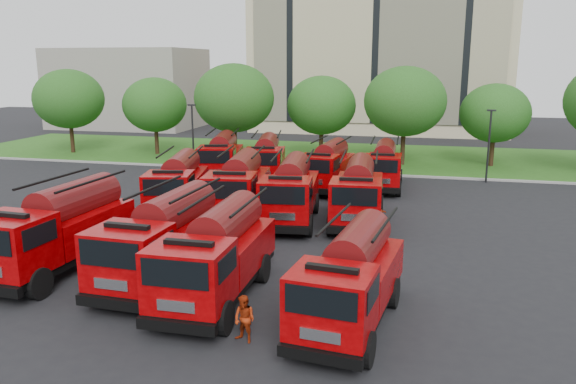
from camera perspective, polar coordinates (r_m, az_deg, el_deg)
name	(u,v)px	position (r m, az deg, el deg)	size (l,w,h in m)	color
ground	(252,245)	(26.08, -3.68, -5.41)	(140.00, 140.00, 0.00)	black
lawn	(336,156)	(50.85, 4.86, 3.70)	(70.00, 16.00, 0.12)	#245115
curb	(320,172)	(42.97, 3.26, 2.03)	(70.00, 0.30, 0.14)	gray
apartment_building	(381,27)	(71.92, 9.41, 16.23)	(30.00, 14.18, 25.00)	#C8B795
side_building	(129,88)	(77.32, -15.83, 10.11)	(18.00, 12.00, 10.00)	gray
tree_0	(69,99)	(55.44, -21.38, 8.80)	(6.30, 6.30, 7.70)	#382314
tree_1	(155,105)	(52.28, -13.38, 8.61)	(5.71, 5.71, 6.98)	#382314
tree_2	(234,98)	(47.76, -5.50, 9.48)	(6.72, 6.72, 8.22)	#382314
tree_3	(322,105)	(48.50, 3.43, 8.78)	(5.88, 5.88, 7.19)	#382314
tree_4	(405,101)	(46.27, 11.79, 9.00)	(6.55, 6.55, 8.01)	#382314
tree_5	(495,113)	(47.66, 20.28, 7.53)	(5.46, 5.46, 6.68)	#382314
lamp_post_0	(193,133)	(44.68, -9.65, 5.96)	(0.60, 0.25, 5.11)	black
lamp_post_1	(489,142)	(41.47, 19.75, 4.85)	(0.60, 0.25, 5.11)	black
fire_truck_0	(58,229)	(24.40, -22.30, -3.46)	(3.12, 7.66, 3.42)	black
fire_truck_1	(164,239)	(21.94, -12.51, -4.69)	(2.96, 7.43, 3.33)	black
fire_truck_2	(217,254)	(20.04, -7.22, -6.29)	(2.66, 7.18, 3.26)	black
fire_truck_3	(351,278)	(18.14, 6.40, -8.67)	(3.14, 7.00, 3.08)	black
fire_truck_4	(178,184)	(31.94, -11.10, 0.79)	(3.85, 7.36, 3.19)	black
fire_truck_5	(239,186)	(30.60, -5.01, 0.58)	(3.46, 7.58, 3.33)	black
fire_truck_6	(291,191)	(29.48, 0.30, 0.11)	(3.29, 7.45, 3.29)	black
fire_truck_7	(358,192)	(29.49, 7.12, -0.02)	(2.96, 7.27, 3.25)	black
fire_truck_8	(222,157)	(40.62, -6.76, 3.55)	(3.83, 7.43, 3.23)	black
fire_truck_9	(266,159)	(39.76, -2.25, 3.37)	(3.63, 7.26, 3.16)	black
fire_truck_10	(327,166)	(37.35, 4.03, 2.67)	(2.97, 6.97, 3.09)	black
fire_truck_11	(384,166)	(38.11, 9.70, 2.67)	(2.56, 6.67, 3.01)	black
firefighter_0	(326,339)	(17.74, 3.86, -14.65)	(0.60, 0.44, 1.65)	black
firefighter_1	(245,342)	(17.59, -4.41, -14.91)	(0.71, 0.39, 1.47)	#9D290C
firefighter_2	(311,348)	(17.22, 2.37, -15.53)	(1.08, 0.62, 1.85)	#9D290C
firefighter_3	(366,317)	(19.21, 7.91, -12.48)	(0.97, 0.50, 1.50)	#9D290C
firefighter_4	(165,226)	(29.65, -12.36, -3.42)	(0.96, 0.63, 1.96)	black
firefighter_5	(372,226)	(29.26, 8.48, -3.48)	(1.43, 0.62, 1.54)	#9D290C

